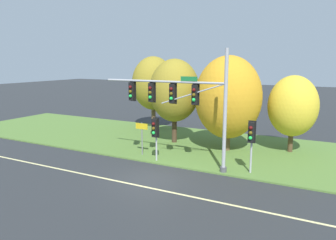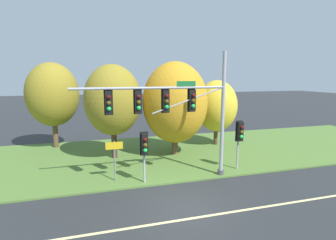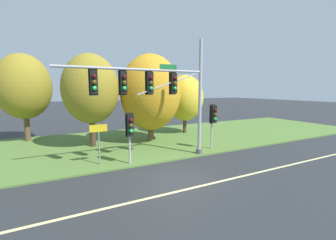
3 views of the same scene
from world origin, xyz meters
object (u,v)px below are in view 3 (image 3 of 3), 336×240
(pedestrian_signal_near_kerb, at_px, (130,128))
(route_sign_post, at_px, (99,137))
(pedestrian_signal_further_along, at_px, (213,117))
(tree_nearest_road, at_px, (24,87))
(tree_behind_signpost, at_px, (151,93))
(tree_mid_verge, at_px, (185,98))
(traffic_signal_mast, at_px, (160,89))
(tree_left_of_mast, at_px, (91,89))

(pedestrian_signal_near_kerb, relative_size, route_sign_post, 1.26)
(pedestrian_signal_further_along, distance_m, tree_nearest_road, 15.22)
(tree_behind_signpost, distance_m, tree_mid_verge, 4.68)
(pedestrian_signal_near_kerb, distance_m, tree_nearest_road, 11.48)
(pedestrian_signal_further_along, height_order, tree_mid_verge, tree_mid_verge)
(pedestrian_signal_further_along, bearing_deg, pedestrian_signal_near_kerb, -175.18)
(pedestrian_signal_further_along, bearing_deg, tree_mid_verge, 77.03)
(tree_nearest_road, height_order, tree_mid_verge, tree_nearest_road)
(route_sign_post, distance_m, tree_behind_signpost, 6.86)
(pedestrian_signal_near_kerb, bearing_deg, tree_nearest_road, 121.05)
(traffic_signal_mast, xyz_separation_m, tree_mid_verge, (5.78, 6.65, -0.89))
(tree_nearest_road, height_order, tree_behind_signpost, tree_nearest_road)
(traffic_signal_mast, distance_m, tree_behind_signpost, 5.16)
(tree_nearest_road, bearing_deg, tree_left_of_mast, -43.65)
(tree_nearest_road, distance_m, tree_behind_signpost, 10.24)
(traffic_signal_mast, distance_m, route_sign_post, 4.44)
(traffic_signal_mast, xyz_separation_m, tree_nearest_road, (-7.66, 9.56, 0.15))
(tree_behind_signpost, height_order, tree_mid_verge, tree_behind_signpost)
(traffic_signal_mast, distance_m, tree_mid_verge, 8.86)
(traffic_signal_mast, distance_m, tree_left_of_mast, 6.08)
(pedestrian_signal_near_kerb, distance_m, route_sign_post, 1.86)
(route_sign_post, relative_size, tree_left_of_mast, 0.34)
(traffic_signal_mast, bearing_deg, pedestrian_signal_further_along, 6.03)
(tree_mid_verge, bearing_deg, pedestrian_signal_further_along, -102.97)
(pedestrian_signal_near_kerb, xyz_separation_m, tree_nearest_road, (-5.80, 9.63, 2.33))
(tree_nearest_road, distance_m, tree_mid_verge, 13.79)
(tree_behind_signpost, bearing_deg, pedestrian_signal_further_along, -57.18)
(traffic_signal_mast, xyz_separation_m, tree_behind_signpost, (1.47, 4.93, -0.31))
(pedestrian_signal_near_kerb, relative_size, tree_left_of_mast, 0.43)
(pedestrian_signal_near_kerb, xyz_separation_m, tree_left_of_mast, (-1.25, 5.29, 2.14))
(traffic_signal_mast, relative_size, tree_mid_verge, 1.55)
(pedestrian_signal_further_along, bearing_deg, traffic_signal_mast, -173.97)
(route_sign_post, xyz_separation_m, tree_mid_verge, (9.22, 5.88, 1.82))
(pedestrian_signal_near_kerb, relative_size, tree_behind_signpost, 0.42)
(pedestrian_signal_near_kerb, xyz_separation_m, pedestrian_signal_further_along, (6.22, 0.52, 0.21))
(traffic_signal_mast, bearing_deg, tree_mid_verge, 49.02)
(route_sign_post, relative_size, tree_nearest_road, 0.33)
(pedestrian_signal_further_along, relative_size, tree_left_of_mast, 0.47)
(tree_nearest_road, bearing_deg, pedestrian_signal_near_kerb, -58.95)
(traffic_signal_mast, bearing_deg, tree_nearest_road, 128.69)
(traffic_signal_mast, relative_size, route_sign_post, 3.71)
(pedestrian_signal_near_kerb, height_order, tree_behind_signpost, tree_behind_signpost)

